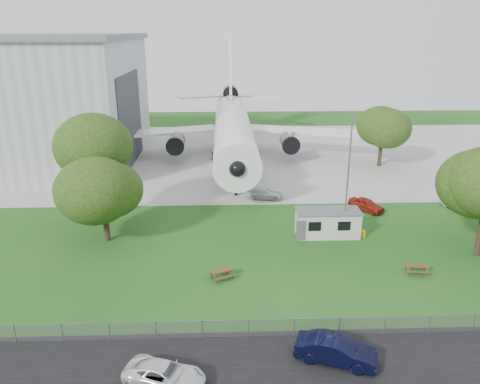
{
  "coord_description": "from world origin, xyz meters",
  "views": [
    {
      "loc": [
        -3.51,
        -35.33,
        19.06
      ],
      "look_at": [
        -1.89,
        8.0,
        4.0
      ],
      "focal_mm": 35.0,
      "sensor_mm": 36.0,
      "label": 1
    }
  ],
  "objects_px": {
    "airliner": "(233,125)",
    "site_cabin": "(328,223)",
    "car_centre_sedan": "(336,351)",
    "picnic_west": "(222,278)",
    "picnic_east": "(416,273)"
  },
  "relations": [
    {
      "from": "site_cabin",
      "to": "car_centre_sedan",
      "type": "distance_m",
      "value": 18.74
    },
    {
      "from": "car_centre_sedan",
      "to": "picnic_east",
      "type": "bearing_deg",
      "value": -20.02
    },
    {
      "from": "airliner",
      "to": "picnic_west",
      "type": "height_order",
      "value": "airliner"
    },
    {
      "from": "picnic_east",
      "to": "picnic_west",
      "type": "bearing_deg",
      "value": -168.93
    },
    {
      "from": "airliner",
      "to": "car_centre_sedan",
      "type": "relative_size",
      "value": 9.79
    },
    {
      "from": "picnic_east",
      "to": "car_centre_sedan",
      "type": "height_order",
      "value": "car_centre_sedan"
    },
    {
      "from": "airliner",
      "to": "picnic_east",
      "type": "relative_size",
      "value": 26.52
    },
    {
      "from": "airliner",
      "to": "site_cabin",
      "type": "xyz_separation_m",
      "value": [
        8.58,
        -29.58,
        -3.96
      ]
    },
    {
      "from": "site_cabin",
      "to": "car_centre_sedan",
      "type": "bearing_deg",
      "value": -100.6
    },
    {
      "from": "picnic_west",
      "to": "site_cabin",
      "type": "bearing_deg",
      "value": 11.05
    },
    {
      "from": "site_cabin",
      "to": "picnic_west",
      "type": "height_order",
      "value": "site_cabin"
    },
    {
      "from": "site_cabin",
      "to": "car_centre_sedan",
      "type": "xyz_separation_m",
      "value": [
        -3.45,
        -18.42,
        -0.51
      ]
    },
    {
      "from": "airliner",
      "to": "picnic_east",
      "type": "height_order",
      "value": "airliner"
    },
    {
      "from": "airliner",
      "to": "picnic_west",
      "type": "bearing_deg",
      "value": -92.63
    },
    {
      "from": "site_cabin",
      "to": "picnic_east",
      "type": "relative_size",
      "value": 3.75
    }
  ]
}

